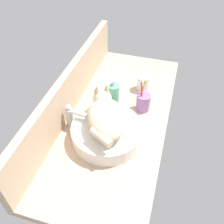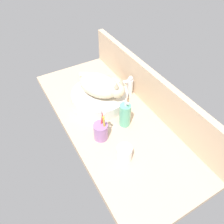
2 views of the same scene
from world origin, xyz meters
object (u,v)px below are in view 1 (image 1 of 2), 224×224
at_px(sink_basin, 107,132).
at_px(faucet, 71,116).
at_px(toothbrush_cup, 143,102).
at_px(soap_dispenser, 114,96).
at_px(water_glass, 143,84).
at_px(cat, 106,116).

relative_size(sink_basin, faucet, 2.43).
bearing_deg(toothbrush_cup, soap_dispenser, 97.22).
bearing_deg(sink_basin, water_glass, -12.42).
distance_m(cat, water_glass, 0.43).
xyz_separation_m(sink_basin, soap_dispenser, (0.23, 0.03, 0.03)).
height_order(faucet, water_glass, faucet).
bearing_deg(sink_basin, cat, 29.33).
bearing_deg(toothbrush_cup, sink_basin, 153.23).
relative_size(sink_basin, water_glass, 3.89).
bearing_deg(faucet, toothbrush_cup, -54.24).
relative_size(faucet, water_glass, 1.60).
height_order(sink_basin, faucet, faucet).
distance_m(faucet, soap_dispenser, 0.25).
bearing_deg(cat, soap_dispenser, 6.50).
bearing_deg(toothbrush_cup, faucet, 125.76).
distance_m(soap_dispenser, water_glass, 0.23).
distance_m(cat, toothbrush_cup, 0.28).
xyz_separation_m(sink_basin, faucet, (0.02, 0.18, 0.04)).
bearing_deg(soap_dispenser, water_glass, -32.86).
relative_size(soap_dispenser, toothbrush_cup, 0.91).
bearing_deg(water_glass, soap_dispenser, 147.14).
bearing_deg(cat, faucet, 85.92).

